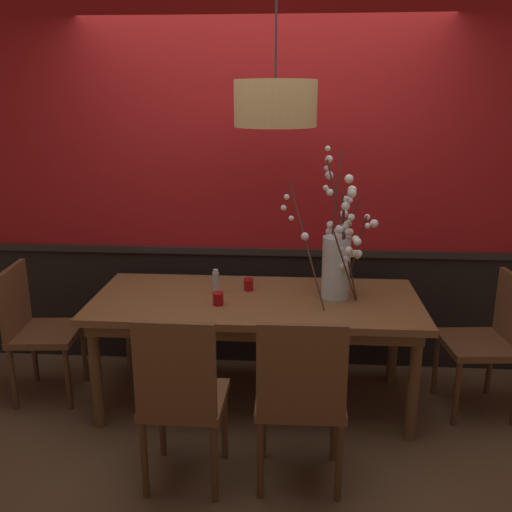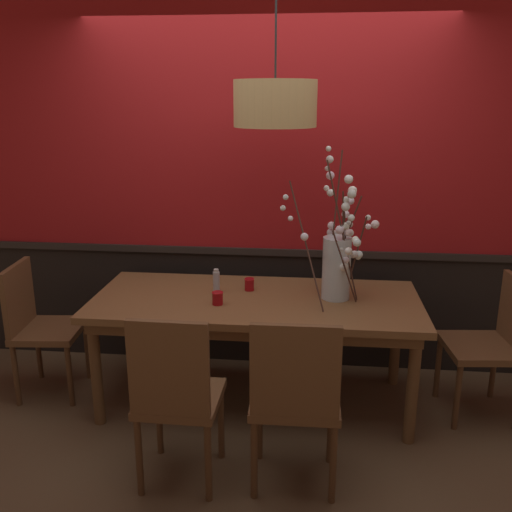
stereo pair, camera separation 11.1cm
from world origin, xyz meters
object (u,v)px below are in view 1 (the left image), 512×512
(chair_head_west_end, at_px, (35,325))
(chair_head_east_end, at_px, (491,336))
(pendant_lamp, at_px, (275,104))
(dining_table, at_px, (256,310))
(chair_far_side_right, at_px, (309,287))
(candle_holder_nearer_center, at_px, (218,298))
(candle_holder_nearer_edge, at_px, (249,284))
(chair_near_side_right, at_px, (301,394))
(vase_with_blossoms, at_px, (337,259))
(condiment_bottle, at_px, (216,282))
(chair_near_side_left, at_px, (181,394))

(chair_head_west_end, bearing_deg, chair_head_east_end, 0.74)
(chair_head_west_end, xyz_separation_m, pendant_lamp, (1.59, -0.02, 1.42))
(dining_table, relative_size, chair_far_side_right, 2.26)
(chair_head_east_end, distance_m, candle_holder_nearer_center, 1.75)
(chair_head_east_end, distance_m, candle_holder_nearer_edge, 1.58)
(dining_table, xyz_separation_m, chair_near_side_right, (0.28, -0.84, -0.12))
(vase_with_blossoms, xyz_separation_m, condiment_bottle, (-0.78, 0.01, -0.17))
(chair_near_side_right, relative_size, vase_with_blossoms, 1.02)
(chair_near_side_left, distance_m, candle_holder_nearer_edge, 1.07)
(candle_holder_nearer_center, distance_m, candle_holder_nearer_edge, 0.33)
(candle_holder_nearer_edge, bearing_deg, condiment_bottle, -160.27)
(pendant_lamp, bearing_deg, candle_holder_nearer_edge, 134.16)
(chair_far_side_right, bearing_deg, candle_holder_nearer_center, -119.96)
(chair_near_side_left, xyz_separation_m, pendant_lamp, (0.43, 0.84, 1.40))
(chair_far_side_right, xyz_separation_m, vase_with_blossoms, (0.15, -0.82, 0.48))
(chair_head_west_end, relative_size, candle_holder_nearer_center, 11.23)
(pendant_lamp, bearing_deg, dining_table, 163.10)
(chair_head_west_end, distance_m, chair_near_side_right, 1.95)
(chair_head_west_end, xyz_separation_m, chair_head_east_end, (2.97, 0.04, -0.00))
(dining_table, relative_size, chair_head_west_end, 2.27)
(dining_table, distance_m, chair_head_west_end, 1.49)
(chair_near_side_right, height_order, pendant_lamp, pendant_lamp)
(chair_head_east_end, relative_size, candle_holder_nearer_center, 11.11)
(chair_near_side_left, bearing_deg, condiment_bottle, 87.11)
(chair_near_side_right, distance_m, vase_with_blossoms, 1.02)
(dining_table, xyz_separation_m, chair_near_side_left, (-0.31, -0.87, -0.12))
(chair_head_west_end, relative_size, chair_head_east_end, 1.01)
(chair_head_east_end, xyz_separation_m, vase_with_blossoms, (-0.99, 0.03, 0.48))
(chair_head_east_end, relative_size, pendant_lamp, 0.78)
(chair_head_west_end, height_order, vase_with_blossoms, vase_with_blossoms)
(chair_near_side_left, relative_size, pendant_lamp, 0.84)
(chair_far_side_right, height_order, candle_holder_nearer_center, chair_far_side_right)
(chair_head_west_end, distance_m, condiment_bottle, 1.25)
(chair_far_side_right, height_order, condiment_bottle, chair_far_side_right)
(candle_holder_nearer_edge, bearing_deg, chair_near_side_right, -70.67)
(candle_holder_nearer_edge, height_order, pendant_lamp, pendant_lamp)
(candle_holder_nearer_edge, bearing_deg, chair_far_side_right, 60.15)
(chair_head_east_end, height_order, chair_near_side_right, chair_near_side_right)
(chair_near_side_right, bearing_deg, chair_near_side_left, -176.51)
(vase_with_blossoms, xyz_separation_m, candle_holder_nearer_center, (-0.73, -0.19, -0.21))
(dining_table, bearing_deg, chair_head_east_end, 1.09)
(candle_holder_nearer_center, bearing_deg, condiment_bottle, 101.84)
(chair_head_west_end, relative_size, chair_near_side_left, 0.94)
(chair_head_west_end, distance_m, pendant_lamp, 2.14)
(dining_table, xyz_separation_m, chair_head_east_end, (1.50, 0.03, -0.15))
(chair_near_side_left, bearing_deg, candle_holder_nearer_edge, 75.90)
(vase_with_blossoms, bearing_deg, chair_head_west_end, -178.08)
(dining_table, bearing_deg, candle_holder_nearer_center, -148.37)
(pendant_lamp, bearing_deg, condiment_bottle, 164.74)
(chair_near_side_right, height_order, condiment_bottle, chair_near_side_right)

